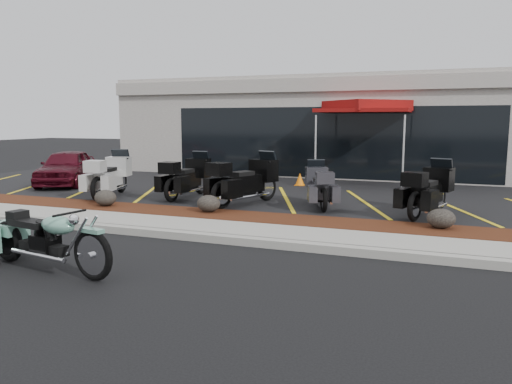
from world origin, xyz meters
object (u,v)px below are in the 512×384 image
at_px(traffic_cone, 300,179).
at_px(popup_canopy, 366,108).
at_px(touring_white, 121,171).
at_px(parked_car, 67,167).
at_px(hero_cruiser, 93,248).

distance_m(traffic_cone, popup_canopy, 3.49).
bearing_deg(touring_white, popup_canopy, -63.87).
bearing_deg(touring_white, parked_car, 58.22).
xyz_separation_m(parked_car, traffic_cone, (7.44, 2.62, -0.39)).
relative_size(hero_cruiser, touring_white, 1.26).
bearing_deg(traffic_cone, hero_cruiser, -90.99).
bearing_deg(hero_cruiser, popup_canopy, 90.35).
xyz_separation_m(hero_cruiser, parked_car, (-7.26, 7.75, 0.24)).
relative_size(hero_cruiser, parked_car, 0.82).
bearing_deg(popup_canopy, traffic_cone, -144.40).
distance_m(parked_car, traffic_cone, 7.89).
relative_size(touring_white, popup_canopy, 0.66).
bearing_deg(parked_car, traffic_cone, -5.55).
height_order(parked_car, popup_canopy, popup_canopy).
distance_m(parked_car, popup_canopy, 10.46).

